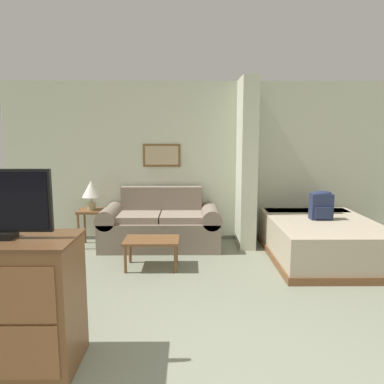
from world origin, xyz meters
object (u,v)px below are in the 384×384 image
Objects in this scene: tv_dresser at (3,304)px; bed at (322,239)px; backpack at (321,205)px; coffee_table at (152,243)px; table_lamp at (91,191)px; couch at (161,226)px.

tv_dresser reaches higher than bed.
backpack reaches higher than bed.
table_lamp is (-1.03, 0.99, 0.55)m from coffee_table.
table_lamp is 0.23× the size of bed.
table_lamp reaches higher than tv_dresser.
table_lamp is at bearing 136.08° from coffee_table.
coffee_table is 0.64× the size of tv_dresser.
bed is at bearing -14.44° from couch.
backpack reaches higher than couch.
bed is at bearing -84.91° from backpack.
couch is at bearing 167.03° from backpack.
coffee_table is 1.75× the size of backpack.
table_lamp is at bearing 92.52° from tv_dresser.
couch is 2.59× the size of coffee_table.
couch is at bearing 73.17° from tv_dresser.
table_lamp is at bearing 170.56° from backpack.
tv_dresser is at bearing -112.58° from coffee_table.
table_lamp reaches higher than couch.
couch is 2.40m from bed.
backpack is (3.26, 2.56, 0.26)m from tv_dresser.
table_lamp is 3.44m from backpack.
coffee_table is (-0.05, -0.96, 0.00)m from couch.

